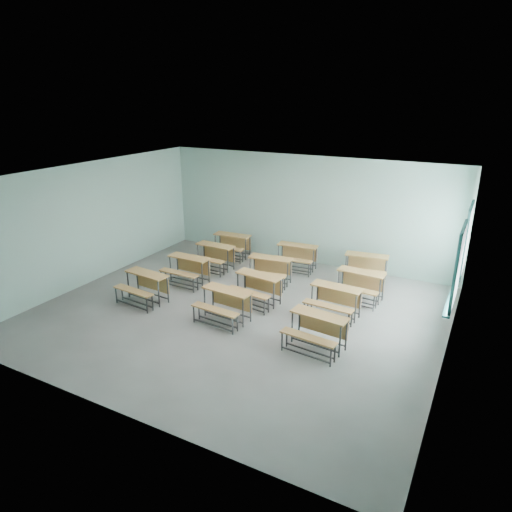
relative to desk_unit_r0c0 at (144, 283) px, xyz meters
The scene contains 13 objects.
room 2.74m from the desk_unit_r0c0, 13.49° to the left, with size 9.04×8.04×3.24m.
desk_unit_r0c0 is the anchor object (origin of this frame).
desk_unit_r0c1 2.26m from the desk_unit_r0c0, ahead, with size 1.21×0.86×0.72m.
desk_unit_r0c2 4.52m from the desk_unit_r0c0, ahead, with size 1.22×0.89×0.72m.
desk_unit_r1c0 1.45m from the desk_unit_r0c0, 80.73° to the left, with size 1.17×0.79×0.72m.
desk_unit_r1c1 2.75m from the desk_unit_r0c0, 26.01° to the left, with size 1.23×0.90×0.72m.
desk_unit_r1c2 4.59m from the desk_unit_r0c0, 17.57° to the left, with size 1.20×0.84×0.72m.
desk_unit_r2c0 2.66m from the desk_unit_r0c0, 83.65° to the left, with size 1.18×0.82×0.72m.
desk_unit_r2c1 3.28m from the desk_unit_r0c0, 47.67° to the left, with size 1.24×0.90×0.72m.
desk_unit_r2c2 5.28m from the desk_unit_r0c0, 28.98° to the left, with size 1.20×0.84×0.72m.
desk_unit_r3c0 3.76m from the desk_unit_r0c0, 86.66° to the left, with size 1.20×0.85×0.72m.
desk_unit_r3c1 4.47m from the desk_unit_r0c0, 57.19° to the left, with size 1.21×0.86×0.72m.
desk_unit_r3c2 5.87m from the desk_unit_r0c0, 40.94° to the left, with size 1.25×0.92×0.72m.
Camera 1 is at (4.87, -8.32, 4.86)m, focal length 32.00 mm.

